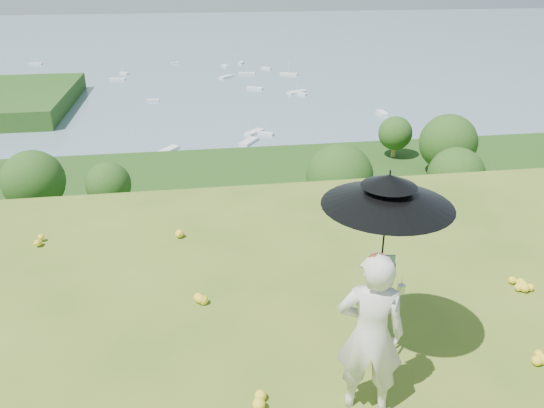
{
  "coord_description": "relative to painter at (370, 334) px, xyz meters",
  "views": [
    {
      "loc": [
        -0.95,
        -2.74,
        4.07
      ],
      "look_at": [
        0.1,
        4.09,
        0.9
      ],
      "focal_mm": 35.0,
      "sensor_mm": 36.0,
      "label": 1
    }
  ],
  "objects": [
    {
      "name": "forest_slope",
      "position": [
        -0.58,
        33.91,
        -29.87
      ],
      "size": [
        140.0,
        56.0,
        22.0
      ],
      "primitive_type": "cube",
      "color": "#1B3C10",
      "rests_on": "bay_water"
    },
    {
      "name": "shoreline_tier",
      "position": [
        -0.58,
        73.91,
        -36.87
      ],
      "size": [
        170.0,
        28.0,
        8.0
      ],
      "primitive_type": "cube",
      "color": "gray",
      "rests_on": "bay_water"
    },
    {
      "name": "bay_water",
      "position": [
        -0.58,
        238.91,
        -34.87
      ],
      "size": [
        700.0,
        700.0,
        0.0
      ],
      "primitive_type": "plane",
      "color": "slate",
      "rests_on": "ground"
    },
    {
      "name": "slope_trees",
      "position": [
        -0.58,
        33.91,
        -15.87
      ],
      "size": [
        110.0,
        50.0,
        6.0
      ],
      "primitive_type": null,
      "color": "#224314",
      "rests_on": "forest_slope"
    },
    {
      "name": "harbor_town",
      "position": [
        -0.58,
        73.91,
        -30.37
      ],
      "size": [
        110.0,
        22.0,
        5.0
      ],
      "primitive_type": null,
      "color": "beige",
      "rests_on": "shoreline_tier"
    },
    {
      "name": "moored_boats",
      "position": [
        -13.08,
        159.91,
        -34.52
      ],
      "size": [
        140.0,
        140.0,
        0.7
      ],
      "primitive_type": null,
      "color": "silver",
      "rests_on": "bay_water"
    },
    {
      "name": "painter",
      "position": [
        0.0,
        0.0,
        0.0
      ],
      "size": [
        0.73,
        0.58,
        1.75
      ],
      "primitive_type": "imported",
      "rotation": [
        0.0,
        0.0,
        2.86
      ],
      "color": "silver",
      "rests_on": "ground"
    },
    {
      "name": "field_easel",
      "position": [
        0.27,
        0.55,
        -0.16
      ],
      "size": [
        0.64,
        0.64,
        1.43
      ],
      "primitive_type": null,
      "rotation": [
        0.0,
        0.0,
        -0.21
      ],
      "color": "olive",
      "rests_on": "ground"
    },
    {
      "name": "sun_umbrella",
      "position": [
        0.27,
        0.58,
        0.86
      ],
      "size": [
        1.62,
        1.62,
        1.11
      ],
      "primitive_type": null,
      "rotation": [
        0.0,
        0.0,
        -0.32
      ],
      "color": "black",
      "rests_on": "field_easel"
    },
    {
      "name": "painter_cap",
      "position": [
        0.0,
        0.0,
        0.82
      ],
      "size": [
        0.25,
        0.27,
        0.1
      ],
      "primitive_type": null,
      "rotation": [
        0.0,
        0.0,
        -0.38
      ],
      "color": "#C76D7D",
      "rests_on": "painter"
    }
  ]
}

